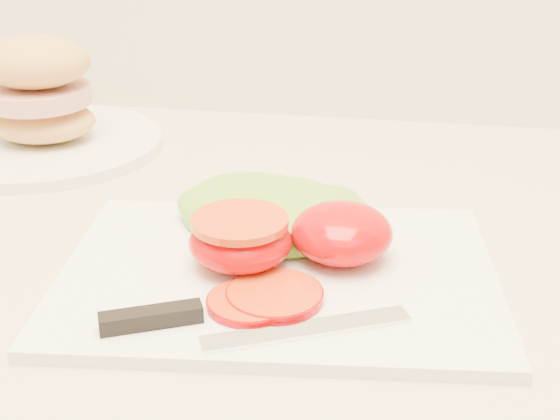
# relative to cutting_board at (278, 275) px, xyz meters

# --- Properties ---
(cutting_board) EXTENTS (0.35, 0.27, 0.01)m
(cutting_board) POSITION_rel_cutting_board_xyz_m (0.00, 0.00, 0.00)
(cutting_board) COLOR white
(cutting_board) RESTS_ON counter
(tomato_half_dome) EXTENTS (0.08, 0.08, 0.04)m
(tomato_half_dome) POSITION_rel_cutting_board_xyz_m (0.05, 0.03, 0.03)
(tomato_half_dome) COLOR #D00201
(tomato_half_dome) RESTS_ON cutting_board
(tomato_half_cut) EXTENTS (0.08, 0.08, 0.04)m
(tomato_half_cut) POSITION_rel_cutting_board_xyz_m (-0.03, 0.00, 0.03)
(tomato_half_cut) COLOR #D00201
(tomato_half_cut) RESTS_ON cutting_board
(tomato_slice_0) EXTENTS (0.07, 0.07, 0.01)m
(tomato_slice_0) POSITION_rel_cutting_board_xyz_m (0.01, -0.04, 0.01)
(tomato_slice_0) COLOR #CA4516
(tomato_slice_0) RESTS_ON cutting_board
(tomato_slice_1) EXTENTS (0.06, 0.06, 0.01)m
(tomato_slice_1) POSITION_rel_cutting_board_xyz_m (-0.01, -0.05, 0.01)
(tomato_slice_1) COLOR #CA4516
(tomato_slice_1) RESTS_ON cutting_board
(lettuce_leaf_0) EXTENTS (0.18, 0.15, 0.03)m
(lettuce_leaf_0) POSITION_rel_cutting_board_xyz_m (-0.02, 0.07, 0.02)
(lettuce_leaf_0) COLOR #76C534
(lettuce_leaf_0) RESTS_ON cutting_board
(lettuce_leaf_1) EXTENTS (0.13, 0.14, 0.02)m
(lettuce_leaf_1) POSITION_rel_cutting_board_xyz_m (0.02, 0.08, 0.02)
(lettuce_leaf_1) COLOR #76C534
(lettuce_leaf_1) RESTS_ON cutting_board
(knife) EXTENTS (0.21, 0.08, 0.01)m
(knife) POSITION_rel_cutting_board_xyz_m (-0.03, -0.09, 0.01)
(knife) COLOR silver
(knife) RESTS_ON cutting_board
(sandwich_plate) EXTENTS (0.25, 0.25, 0.12)m
(sandwich_plate) POSITION_rel_cutting_board_xyz_m (-0.30, 0.24, 0.04)
(sandwich_plate) COLOR white
(sandwich_plate) RESTS_ON counter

